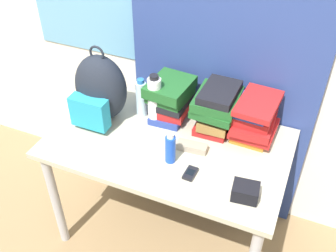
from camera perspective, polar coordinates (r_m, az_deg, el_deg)
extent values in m
cube|color=silver|center=(2.08, 5.03, 16.39)|extent=(6.00, 0.05, 2.50)
cube|color=navy|center=(1.99, 8.75, 15.08)|extent=(1.03, 0.04, 2.50)
cube|color=#B7B299|center=(2.01, 0.00, -2.57)|extent=(1.21, 0.72, 0.03)
cylinder|color=#B2B2B7|center=(2.31, -16.01, -10.30)|extent=(0.05, 0.05, 0.70)
cylinder|color=#B2B2B7|center=(2.65, -8.39, -1.39)|extent=(0.05, 0.05, 0.70)
cylinder|color=#B2B2B7|center=(2.39, 15.36, -8.06)|extent=(0.05, 0.05, 0.70)
ellipsoid|color=#1E232D|center=(2.09, -9.70, 5.51)|extent=(0.28, 0.21, 0.37)
cube|color=teal|center=(2.04, -11.31, 1.95)|extent=(0.20, 0.07, 0.17)
torus|color=#1E232D|center=(1.99, -10.31, 10.33)|extent=(0.08, 0.01, 0.08)
cube|color=navy|center=(2.15, 0.27, 1.85)|extent=(0.18, 0.24, 0.04)
cube|color=red|center=(2.13, 0.84, 2.76)|extent=(0.17, 0.23, 0.05)
cube|color=black|center=(2.10, 0.69, 3.67)|extent=(0.17, 0.23, 0.04)
cube|color=#1E5623|center=(2.08, 0.37, 4.62)|extent=(0.21, 0.23, 0.04)
cube|color=#1E5623|center=(2.05, 0.29, 5.71)|extent=(0.22, 0.27, 0.06)
cube|color=red|center=(2.09, 6.71, 0.44)|extent=(0.17, 0.25, 0.04)
cube|color=olive|center=(2.07, 7.19, 1.41)|extent=(0.16, 0.28, 0.05)
cube|color=#6B2370|center=(2.04, 6.90, 2.24)|extent=(0.17, 0.22, 0.02)
cube|color=#1E5623|center=(2.02, 7.28, 2.86)|extent=(0.23, 0.28, 0.04)
cube|color=#1E5623|center=(1.99, 7.20, 3.90)|extent=(0.22, 0.27, 0.05)
cube|color=black|center=(1.96, 7.52, 4.88)|extent=(0.17, 0.25, 0.04)
cube|color=orange|center=(2.07, 12.06, -0.93)|extent=(0.18, 0.23, 0.03)
cube|color=red|center=(2.04, 12.37, -0.34)|extent=(0.22, 0.24, 0.04)
cube|color=red|center=(2.02, 12.39, 0.62)|extent=(0.20, 0.28, 0.04)
cube|color=red|center=(1.99, 12.06, 1.63)|extent=(0.20, 0.20, 0.05)
cube|color=navy|center=(1.97, 12.23, 2.66)|extent=(0.17, 0.22, 0.03)
cube|color=red|center=(1.94, 13.01, 3.24)|extent=(0.20, 0.29, 0.03)
cylinder|color=silver|center=(2.12, -3.89, 3.93)|extent=(0.06, 0.06, 0.20)
cylinder|color=#286BB7|center=(2.06, -4.03, 6.50)|extent=(0.04, 0.04, 0.02)
cylinder|color=white|center=(2.04, -1.95, 3.61)|extent=(0.07, 0.07, 0.27)
cylinder|color=black|center=(1.96, -2.04, 7.09)|extent=(0.05, 0.05, 0.02)
cylinder|color=blue|center=(1.84, 0.34, -3.41)|extent=(0.05, 0.05, 0.15)
cylinder|color=white|center=(1.79, 0.35, -1.41)|extent=(0.03, 0.03, 0.02)
cube|color=black|center=(1.82, 3.27, -6.88)|extent=(0.05, 0.09, 0.02)
cube|color=black|center=(1.82, 3.28, -6.69)|extent=(0.04, 0.04, 0.00)
cube|color=gray|center=(1.94, 3.51, -3.05)|extent=(0.15, 0.07, 0.04)
cube|color=black|center=(1.74, 11.16, -9.33)|extent=(0.12, 0.10, 0.07)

